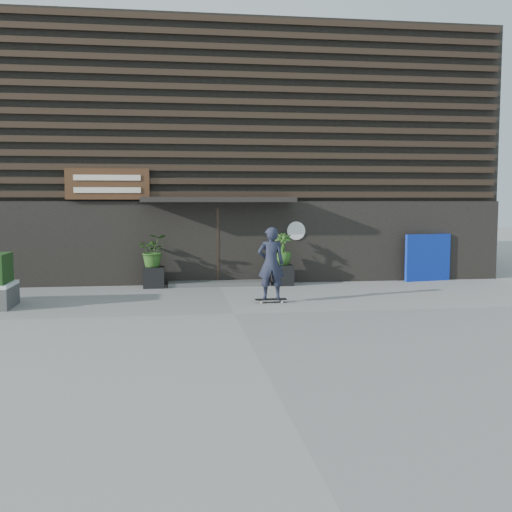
{
  "coord_description": "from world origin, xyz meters",
  "views": [
    {
      "loc": [
        -1.32,
        -13.17,
        2.52
      ],
      "look_at": [
        0.77,
        2.05,
        1.1
      ],
      "focal_mm": 42.21,
      "sensor_mm": 36.0,
      "label": 1
    }
  ],
  "objects": [
    {
      "name": "bamboo_right",
      "position": [
        1.9,
        4.4,
        1.08
      ],
      "size": [
        0.54,
        0.54,
        0.96
      ],
      "primitive_type": "imported",
      "color": "#2D591E",
      "rests_on": "planter_pot_right"
    },
    {
      "name": "blue_tarp",
      "position": [
        6.58,
        4.7,
        0.74
      ],
      "size": [
        1.56,
        0.41,
        1.47
      ],
      "primitive_type": "cube",
      "rotation": [
        0.0,
        0.0,
        0.19
      ],
      "color": "#0C27A3",
      "rests_on": "ground"
    },
    {
      "name": "bamboo_left",
      "position": [
        -1.9,
        4.4,
        1.08
      ],
      "size": [
        0.86,
        0.75,
        0.96
      ],
      "primitive_type": "imported",
      "color": "#2D591E",
      "rests_on": "planter_pot_left"
    },
    {
      "name": "planter_pot_right",
      "position": [
        1.9,
        4.4,
        0.3
      ],
      "size": [
        0.6,
        0.6,
        0.6
      ],
      "primitive_type": "cube",
      "color": "black",
      "rests_on": "ground"
    },
    {
      "name": "entrance_step",
      "position": [
        0.0,
        4.6,
        0.06
      ],
      "size": [
        3.0,
        0.8,
        0.12
      ],
      "primitive_type": "cube",
      "color": "#484846",
      "rests_on": "ground"
    },
    {
      "name": "ground",
      "position": [
        0.0,
        0.0,
        0.0
      ],
      "size": [
        80.0,
        80.0,
        0.0
      ],
      "primitive_type": "plane",
      "color": "gray",
      "rests_on": "ground"
    },
    {
      "name": "building",
      "position": [
        -0.0,
        9.96,
        3.99
      ],
      "size": [
        18.0,
        11.0,
        8.0
      ],
      "color": "black",
      "rests_on": "ground"
    },
    {
      "name": "skateboarder",
      "position": [
        1.05,
        1.34,
        0.98
      ],
      "size": [
        0.78,
        0.47,
        1.87
      ],
      "color": "black",
      "rests_on": "ground"
    },
    {
      "name": "planter_pot_left",
      "position": [
        -1.9,
        4.4,
        0.3
      ],
      "size": [
        0.6,
        0.6,
        0.6
      ],
      "primitive_type": "cube",
      "color": "black",
      "rests_on": "ground"
    }
  ]
}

